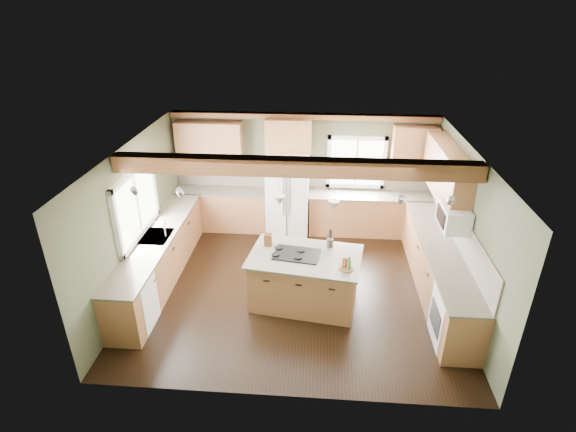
{
  "coord_description": "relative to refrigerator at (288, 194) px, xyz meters",
  "views": [
    {
      "loc": [
        0.39,
        -6.76,
        4.8
      ],
      "look_at": [
        -0.15,
        0.3,
        1.28
      ],
      "focal_mm": 28.0,
      "sensor_mm": 36.0,
      "label": 1
    }
  ],
  "objects": [
    {
      "name": "cooktop",
      "position": [
        0.34,
        -2.52,
        0.03
      ],
      "size": [
        0.81,
        0.6,
        0.02
      ],
      "primitive_type": "cube",
      "rotation": [
        0.0,
        0.0,
        -0.14
      ],
      "color": "black",
      "rests_on": "island_top"
    },
    {
      "name": "knife_block",
      "position": [
        -0.16,
        -2.24,
        0.13
      ],
      "size": [
        0.14,
        0.11,
        0.22
      ],
      "primitive_type": "cube",
      "rotation": [
        0.0,
        0.0,
        0.05
      ],
      "color": "brown",
      "rests_on": "island_top"
    },
    {
      "name": "wall_back",
      "position": [
        0.3,
        0.38,
        0.4
      ],
      "size": [
        5.6,
        0.0,
        5.6
      ],
      "primitive_type": "plane",
      "rotation": [
        1.57,
        0.0,
        0.0
      ],
      "color": "#495039",
      "rests_on": "ground"
    },
    {
      "name": "wall_right",
      "position": [
        3.1,
        -2.12,
        0.4
      ],
      "size": [
        0.0,
        5.0,
        5.0
      ],
      "primitive_type": "plane",
      "rotation": [
        1.57,
        0.0,
        -1.57
      ],
      "color": "#495039",
      "rests_on": "ground"
    },
    {
      "name": "base_cab_back_right",
      "position": [
        1.79,
        0.08,
        -0.46
      ],
      "size": [
        2.62,
        0.6,
        0.88
      ],
      "primitive_type": "cube",
      "color": "brown",
      "rests_on": "floor"
    },
    {
      "name": "island_top",
      "position": [
        0.49,
        -2.54,
        0.0
      ],
      "size": [
        1.98,
        1.41,
        0.04
      ],
      "primitive_type": "cube",
      "rotation": [
        0.0,
        0.0,
        -0.14
      ],
      "color": "#464033",
      "rests_on": "island"
    },
    {
      "name": "bottle_tray",
      "position": [
        1.14,
        -2.88,
        0.13
      ],
      "size": [
        0.31,
        0.31,
        0.22
      ],
      "primitive_type": null,
      "rotation": [
        0.0,
        0.0,
        -0.34
      ],
      "color": "brown",
      "rests_on": "island_top"
    },
    {
      "name": "utensil_crock",
      "position": [
        0.89,
        -2.21,
        0.09
      ],
      "size": [
        0.15,
        0.15,
        0.15
      ],
      "primitive_type": "cylinder",
      "rotation": [
        0.0,
        0.0,
        -0.43
      ],
      "color": "#3A312E",
      "rests_on": "island_top"
    },
    {
      "name": "pendant_right",
      "position": [
        0.91,
        -2.6,
        0.98
      ],
      "size": [
        0.18,
        0.18,
        0.16
      ],
      "primitive_type": "cone",
      "rotation": [
        3.14,
        0.0,
        0.0
      ],
      "color": "#B2B2B7",
      "rests_on": "ceiling"
    },
    {
      "name": "wall_left",
      "position": [
        -2.5,
        -2.12,
        0.4
      ],
      "size": [
        0.0,
        5.0,
        5.0
      ],
      "primitive_type": "plane",
      "rotation": [
        1.57,
        0.0,
        1.57
      ],
      "color": "#495039",
      "rests_on": "ground"
    },
    {
      "name": "counter_left",
      "position": [
        -2.2,
        -2.07,
        0.0
      ],
      "size": [
        0.64,
        3.74,
        0.04
      ],
      "primitive_type": "cube",
      "color": "#464033",
      "rests_on": "base_cab_left"
    },
    {
      "name": "refrigerator",
      "position": [
        0.0,
        0.0,
        0.0
      ],
      "size": [
        0.9,
        0.74,
        1.8
      ],
      "primitive_type": "cube",
      "color": "white",
      "rests_on": "floor"
    },
    {
      "name": "window_left",
      "position": [
        -2.48,
        -2.07,
        0.65
      ],
      "size": [
        0.04,
        1.6,
        1.05
      ],
      "primitive_type": "cube",
      "color": "white",
      "rests_on": "wall_left"
    },
    {
      "name": "ceiling",
      "position": [
        0.3,
        -2.12,
        1.7
      ],
      "size": [
        5.6,
        5.6,
        0.0
      ],
      "primitive_type": "plane",
      "rotation": [
        3.14,
        0.0,
        0.0
      ],
      "color": "silver",
      "rests_on": "wall_back"
    },
    {
      "name": "microwave",
      "position": [
        2.88,
        -2.17,
        0.65
      ],
      "size": [
        0.4,
        0.7,
        0.38
      ],
      "primitive_type": "cube",
      "color": "white",
      "rests_on": "wall_right"
    },
    {
      "name": "counter_back_left",
      "position": [
        -1.49,
        0.08,
        0.0
      ],
      "size": [
        2.06,
        0.64,
        0.04
      ],
      "primitive_type": "cube",
      "color": "#464033",
      "rests_on": "base_cab_back_left"
    },
    {
      "name": "floor",
      "position": [
        0.3,
        -2.12,
        -0.9
      ],
      "size": [
        5.6,
        5.6,
        0.0
      ],
      "primitive_type": "plane",
      "color": "black",
      "rests_on": "ground"
    },
    {
      "name": "faucet",
      "position": [
        -2.02,
        -2.07,
        0.15
      ],
      "size": [
        0.02,
        0.02,
        0.28
      ],
      "primitive_type": "cylinder",
      "color": "#B2B2B7",
      "rests_on": "sink"
    },
    {
      "name": "ceiling_beam",
      "position": [
        0.3,
        -2.54,
        1.57
      ],
      "size": [
        5.55,
        0.26,
        0.26
      ],
      "primitive_type": "cube",
      "color": "#502816",
      "rests_on": "ceiling"
    },
    {
      "name": "dishwasher",
      "position": [
        -2.19,
        -3.37,
        -0.47
      ],
      "size": [
        0.6,
        0.6,
        0.84
      ],
      "primitive_type": "cube",
      "color": "white",
      "rests_on": "floor"
    },
    {
      "name": "base_cab_left",
      "position": [
        -2.2,
        -2.07,
        -0.46
      ],
      "size": [
        0.6,
        3.7,
        0.88
      ],
      "primitive_type": "cube",
      "color": "brown",
      "rests_on": "floor"
    },
    {
      "name": "upper_cab_back_left",
      "position": [
        -1.69,
        0.21,
        1.05
      ],
      "size": [
        1.4,
        0.35,
        0.9
      ],
      "primitive_type": "cube",
      "color": "brown",
      "rests_on": "wall_back"
    },
    {
      "name": "island",
      "position": [
        0.49,
        -2.54,
        -0.46
      ],
      "size": [
        1.85,
        1.28,
        0.88
      ],
      "primitive_type": "cube",
      "rotation": [
        0.0,
        0.0,
        -0.14
      ],
      "color": "olive",
      "rests_on": "floor"
    },
    {
      "name": "upper_cab_back_corner",
      "position": [
        2.6,
        0.21,
        1.05
      ],
      "size": [
        0.9,
        0.35,
        0.9
      ],
      "primitive_type": "cube",
      "color": "brown",
      "rests_on": "wall_back"
    },
    {
      "name": "sink",
      "position": [
        -2.2,
        -2.07,
        0.01
      ],
      "size": [
        0.5,
        0.65,
        0.03
      ],
      "primitive_type": "cube",
      "color": "#262628",
      "rests_on": "counter_left"
    },
    {
      "name": "base_cab_right",
      "position": [
        2.8,
        -2.07,
        -0.46
      ],
      "size": [
        0.6,
        3.7,
        0.88
      ],
      "primitive_type": "cube",
      "color": "brown",
      "rests_on": "floor"
    },
    {
      "name": "backsplash_back",
      "position": [
        0.3,
        0.36,
        0.31
      ],
      "size": [
        5.58,
        0.03,
        0.58
      ],
      "primitive_type": "cube",
      "color": "brown",
      "rests_on": "wall_back"
    },
    {
      "name": "window_back",
      "position": [
        1.45,
        0.36,
        0.65
      ],
      "size": [
        1.1,
        0.04,
        1.0
      ],
      "primitive_type": "cube",
      "color": "white",
      "rests_on": "wall_back"
    },
    {
      "name": "backsplash_right",
      "position": [
        3.08,
        -2.07,
        0.31
      ],
      "size": [
        0.03,
        3.7,
        0.58
      ],
      "primitive_type": "cube",
      "color": "brown",
      "rests_on": "wall_right"
    },
    {
      "name": "pendant_left",
      "position": [
        0.06,
        -2.48,
        0.98
      ],
      "size": [
        0.18,
        0.18,
        0.16
      ],
      "primitive_type": "cone",
      "rotation": [
        3.14,
        0.0,
        0.0
      ],
      "color": "#B2B2B7",
      "rests_on": "ceiling"
    },
    {
      "name": "upper_cab_over_fridge",
      "position": [
        -0.0,
        0.21,
        1.25
      ],
      "size": [
        0.96,
        0.35,
        0.7
      ],
      "primitive_type": "cube",
      "color": "brown",
      "rests_on": "wall_back"
    },
    {
      "name": "upper_cab_right",
      "position": [
        2.92,
        -1.22,
        1.05
      ],
      "size": [
        0.35,
        2.2,
        0.9
      ],
      "primitive_type": "cube",
      "color": "brown",
      "rests_on": "wall_right"
    },
    {
      "name": "counter_back_right",
      "position": [
        1.79,
        0.08,
        0.0
      ],
      "size": [
        2.66,
        0.64,
        0.04
      ],
      "primitive_type": "cube",
      "color": "#464033",
      "rests_on": "base_cab_back_right"
    },
    {
      "name": "oven",
      "position": [
        2.79,
        -3.37,
        -0.47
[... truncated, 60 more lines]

